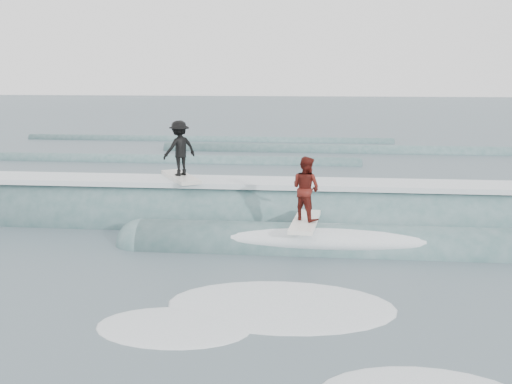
# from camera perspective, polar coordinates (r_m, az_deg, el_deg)

# --- Properties ---
(ground) EXTENTS (160.00, 160.00, 0.00)m
(ground) POSITION_cam_1_polar(r_m,az_deg,el_deg) (12.24, -1.35, -7.86)
(ground) COLOR #40525E
(ground) RESTS_ON ground
(breaking_wave) EXTENTS (24.00, 3.93, 2.29)m
(breaking_wave) POSITION_cam_1_polar(r_m,az_deg,el_deg) (15.52, 1.30, -3.36)
(breaking_wave) COLOR #3A6161
(breaking_wave) RESTS_ON ground
(surfer_black) EXTENTS (1.48, 2.00, 1.61)m
(surfer_black) POSITION_cam_1_polar(r_m,az_deg,el_deg) (15.84, -7.64, 4.03)
(surfer_black) COLOR silver
(surfer_black) RESTS_ON ground
(surfer_red) EXTENTS (0.93, 2.05, 1.61)m
(surfer_red) POSITION_cam_1_polar(r_m,az_deg,el_deg) (13.36, 4.99, -0.13)
(surfer_red) COLOR white
(surfer_red) RESTS_ON ground
(whitewater) EXTENTS (13.36, 7.56, 0.10)m
(whitewater) POSITION_cam_1_polar(r_m,az_deg,el_deg) (10.20, -1.77, -12.10)
(whitewater) COLOR white
(whitewater) RESTS_ON ground
(far_swells) EXTENTS (34.01, 8.65, 0.80)m
(far_swells) POSITION_cam_1_polar(r_m,az_deg,el_deg) (29.52, -0.26, 4.02)
(far_swells) COLOR #3A6161
(far_swells) RESTS_ON ground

